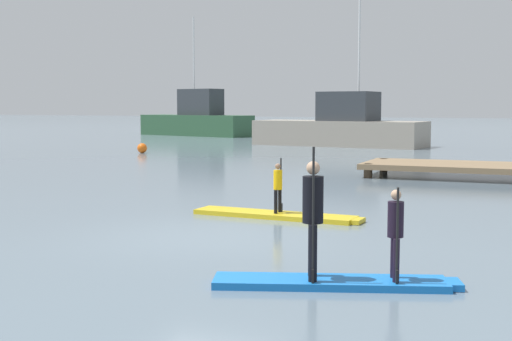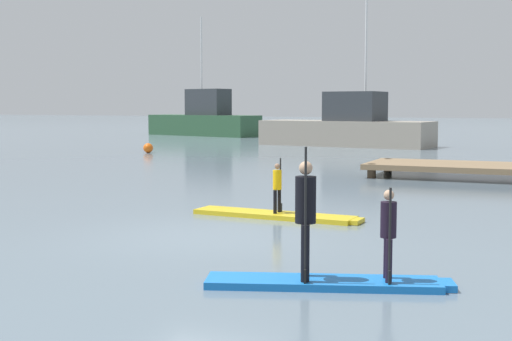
{
  "view_description": "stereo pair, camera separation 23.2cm",
  "coord_description": "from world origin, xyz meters",
  "px_view_note": "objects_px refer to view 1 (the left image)",
  "views": [
    {
      "loc": [
        5.67,
        -11.39,
        2.38
      ],
      "look_at": [
        -0.27,
        2.99,
        0.92
      ],
      "focal_mm": 49.29,
      "sensor_mm": 36.0,
      "label": 1
    },
    {
      "loc": [
        5.88,
        -11.29,
        2.38
      ],
      "look_at": [
        -0.27,
        2.99,
        0.92
      ],
      "focal_mm": 49.29,
      "sensor_mm": 36.0,
      "label": 2
    }
  ],
  "objects_px": {
    "fishing_boat_white_large": "(197,120)",
    "mooring_buoy_mid": "(142,148)",
    "fishing_boat_green_midground": "(341,127)",
    "paddleboard_far": "(335,283)",
    "paddler_adult": "(313,212)",
    "paddler_child_solo": "(278,185)",
    "paddler_child_front": "(396,229)",
    "paddleboard_near": "(277,215)"
  },
  "relations": [
    {
      "from": "fishing_boat_green_midground",
      "to": "paddleboard_far",
      "type": "bearing_deg",
      "value": -74.54
    },
    {
      "from": "paddleboard_near",
      "to": "paddler_child_front",
      "type": "relative_size",
      "value": 3.01
    },
    {
      "from": "paddleboard_near",
      "to": "fishing_boat_white_large",
      "type": "height_order",
      "value": "fishing_boat_white_large"
    },
    {
      "from": "paddler_adult",
      "to": "fishing_boat_green_midground",
      "type": "bearing_deg",
      "value": 104.91
    },
    {
      "from": "fishing_boat_white_large",
      "to": "fishing_boat_green_midground",
      "type": "distance_m",
      "value": 16.55
    },
    {
      "from": "paddler_child_solo",
      "to": "paddler_child_front",
      "type": "bearing_deg",
      "value": -54.3
    },
    {
      "from": "paddler_child_solo",
      "to": "mooring_buoy_mid",
      "type": "relative_size",
      "value": 2.38
    },
    {
      "from": "fishing_boat_white_large",
      "to": "fishing_boat_green_midground",
      "type": "relative_size",
      "value": 0.97
    },
    {
      "from": "paddler_child_solo",
      "to": "fishing_boat_green_midground",
      "type": "height_order",
      "value": "fishing_boat_green_midground"
    },
    {
      "from": "fishing_boat_green_midground",
      "to": "fishing_boat_white_large",
      "type": "bearing_deg",
      "value": 147.57
    },
    {
      "from": "paddler_adult",
      "to": "paddler_child_front",
      "type": "distance_m",
      "value": 1.1
    },
    {
      "from": "paddleboard_near",
      "to": "paddler_child_solo",
      "type": "height_order",
      "value": "paddler_child_solo"
    },
    {
      "from": "paddleboard_far",
      "to": "fishing_boat_green_midground",
      "type": "relative_size",
      "value": 0.32
    },
    {
      "from": "paddler_child_solo",
      "to": "mooring_buoy_mid",
      "type": "distance_m",
      "value": 20.85
    },
    {
      "from": "paddleboard_far",
      "to": "paddler_child_front",
      "type": "xyz_separation_m",
      "value": [
        0.73,
        0.24,
        0.72
      ]
    },
    {
      "from": "paddleboard_near",
      "to": "paddler_child_solo",
      "type": "distance_m",
      "value": 0.64
    },
    {
      "from": "fishing_boat_green_midground",
      "to": "paddleboard_near",
      "type": "bearing_deg",
      "value": -77.32
    },
    {
      "from": "mooring_buoy_mid",
      "to": "paddler_child_solo",
      "type": "bearing_deg",
      "value": -50.51
    },
    {
      "from": "paddler_child_front",
      "to": "fishing_boat_white_large",
      "type": "height_order",
      "value": "fishing_boat_white_large"
    },
    {
      "from": "paddler_adult",
      "to": "paddler_child_front",
      "type": "height_order",
      "value": "paddler_adult"
    },
    {
      "from": "fishing_boat_white_large",
      "to": "paddler_child_front",
      "type": "bearing_deg",
      "value": -59.52
    },
    {
      "from": "paddler_adult",
      "to": "mooring_buoy_mid",
      "type": "bearing_deg",
      "value": 126.46
    },
    {
      "from": "paddleboard_near",
      "to": "fishing_boat_green_midground",
      "type": "distance_m",
      "value": 26.48
    },
    {
      "from": "paddleboard_near",
      "to": "paddleboard_far",
      "type": "xyz_separation_m",
      "value": [
        2.72,
        -5.0,
        -0.0
      ]
    },
    {
      "from": "paddleboard_near",
      "to": "mooring_buoy_mid",
      "type": "height_order",
      "value": "mooring_buoy_mid"
    },
    {
      "from": "paddler_child_solo",
      "to": "mooring_buoy_mid",
      "type": "bearing_deg",
      "value": 129.49
    },
    {
      "from": "fishing_boat_white_large",
      "to": "fishing_boat_green_midground",
      "type": "xyz_separation_m",
      "value": [
        13.97,
        -8.87,
        -0.12
      ]
    },
    {
      "from": "paddler_child_front",
      "to": "fishing_boat_green_midground",
      "type": "xyz_separation_m",
      "value": [
        -9.25,
        30.58,
        0.31
      ]
    },
    {
      "from": "paddler_child_front",
      "to": "fishing_boat_white_large",
      "type": "bearing_deg",
      "value": 120.48
    },
    {
      "from": "paddler_child_solo",
      "to": "paddleboard_far",
      "type": "relative_size",
      "value": 0.36
    },
    {
      "from": "paddler_child_front",
      "to": "mooring_buoy_mid",
      "type": "bearing_deg",
      "value": 128.65
    },
    {
      "from": "paddler_adult",
      "to": "fishing_boat_green_midground",
      "type": "relative_size",
      "value": 0.17
    },
    {
      "from": "paddler_adult",
      "to": "paddler_child_solo",
      "type": "bearing_deg",
      "value": 115.26
    },
    {
      "from": "paddleboard_near",
      "to": "paddler_child_solo",
      "type": "bearing_deg",
      "value": 41.52
    },
    {
      "from": "paddleboard_near",
      "to": "mooring_buoy_mid",
      "type": "relative_size",
      "value": 7.68
    },
    {
      "from": "paddler_child_front",
      "to": "mooring_buoy_mid",
      "type": "relative_size",
      "value": 2.55
    },
    {
      "from": "paddleboard_far",
      "to": "paddler_adult",
      "type": "xyz_separation_m",
      "value": [
        -0.29,
        -0.11,
        0.94
      ]
    },
    {
      "from": "paddler_adult",
      "to": "fishing_boat_white_large",
      "type": "bearing_deg",
      "value": 119.16
    },
    {
      "from": "fishing_boat_white_large",
      "to": "mooring_buoy_mid",
      "type": "bearing_deg",
      "value": -70.63
    },
    {
      "from": "paddleboard_far",
      "to": "paddler_child_front",
      "type": "bearing_deg",
      "value": 18.1
    },
    {
      "from": "paddleboard_near",
      "to": "fishing_boat_white_large",
      "type": "relative_size",
      "value": 0.38
    },
    {
      "from": "fishing_boat_green_midground",
      "to": "mooring_buoy_mid",
      "type": "height_order",
      "value": "fishing_boat_green_midground"
    }
  ]
}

